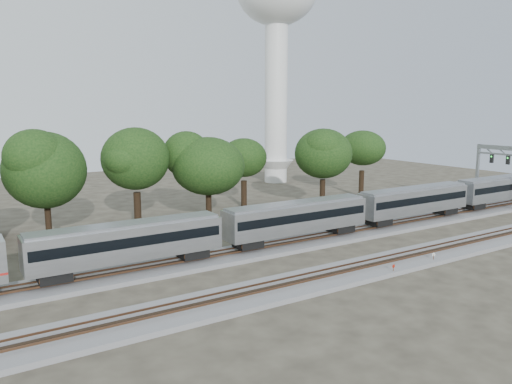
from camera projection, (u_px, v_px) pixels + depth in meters
ground at (301, 267)px, 45.77m from camera, size 160.00×160.00×0.00m
track_far at (266, 249)px, 50.74m from camera, size 160.00×5.00×0.73m
track_near at (330, 277)px, 42.41m from camera, size 160.00×5.00×0.73m
train at (298, 217)px, 52.42m from camera, size 87.44×3.01×4.44m
switch_stand_red at (393, 268)px, 43.32m from camera, size 0.32×0.06×1.00m
switch_stand_white at (434, 257)px, 46.65m from camera, size 0.32×0.13×1.03m
switch_lever at (394, 271)px, 44.19m from camera, size 0.58×0.48×0.30m
water_tower at (277, 16)px, 92.92m from camera, size 15.30×15.30×42.35m
signal_gantry at (501, 163)px, 70.67m from camera, size 0.63×7.51×9.14m
tree_2 at (45, 170)px, 51.29m from camera, size 8.21×8.21×11.57m
tree_3 at (136, 159)px, 57.82m from camera, size 8.71×8.71×12.28m
tree_4 at (208, 166)px, 61.34m from camera, size 7.45×7.45×10.50m
tree_5 at (244, 158)px, 72.09m from camera, size 7.40×7.40×10.44m
tree_6 at (323, 154)px, 70.41m from camera, size 8.15×8.15×11.49m
tree_7 at (363, 148)px, 80.58m from camera, size 8.12×8.12×11.45m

